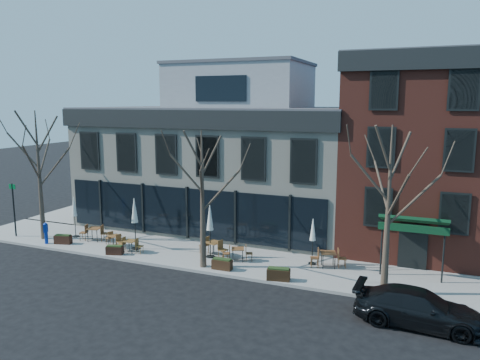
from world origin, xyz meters
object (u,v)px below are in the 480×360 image
at_px(call_box, 46,232).
at_px(umbrella_0, 74,209).
at_px(parked_sedan, 419,308).
at_px(cafe_set_0, 94,233).

relative_size(call_box, umbrella_0, 0.51).
height_order(parked_sedan, cafe_set_0, parked_sedan).
bearing_deg(call_box, cafe_set_0, 35.02).
distance_m(parked_sedan, umbrella_0, 20.84).
bearing_deg(parked_sedan, umbrella_0, 81.21).
relative_size(call_box, cafe_set_0, 0.69).
bearing_deg(cafe_set_0, parked_sedan, -11.57).
bearing_deg(umbrella_0, call_box, -108.88).
xyz_separation_m(parked_sedan, call_box, (-21.02, 2.24, 0.14)).
xyz_separation_m(call_box, cafe_set_0, (2.28, 1.60, -0.19)).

